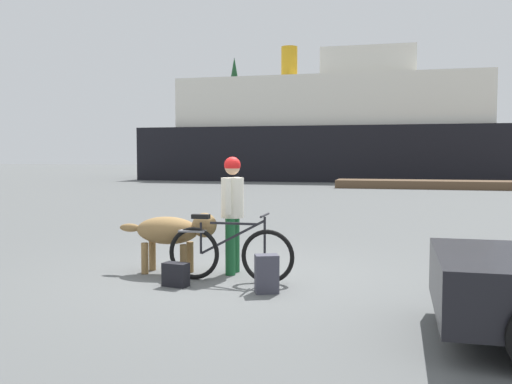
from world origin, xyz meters
The scene contains 10 objects.
ground_plane centered at (0.00, 0.00, 0.00)m, with size 160.00×160.00×0.00m, color #595B5B.
bicycle centered at (-0.01, -0.27, 0.39)m, with size 1.73×0.44×0.91m.
person_cyclist centered at (-0.11, 0.22, 0.99)m, with size 0.32×0.53×1.65m.
dog centered at (-0.93, 0.02, 0.60)m, with size 1.46×0.46×0.87m.
backpack centered at (0.61, -0.76, 0.23)m, with size 0.28×0.20×0.47m, color #3F3F4C.
handbag_pannier centered at (-0.59, -0.71, 0.15)m, with size 0.32×0.18×0.30m, color black.
dock_pier centered at (6.79, 21.94, 0.20)m, with size 15.40×2.09×0.40m, color brown.
ferry_boat centered at (-2.14, 31.04, 3.21)m, with size 24.53×8.81×9.04m.
pine_tree_far_left centered at (-15.10, 51.48, 7.76)m, with size 3.00×3.00×12.15m.
pine_tree_center centered at (-4.62, 49.78, 5.26)m, with size 3.71×3.71×8.36m.
Camera 1 is at (2.14, -7.35, 1.68)m, focal length 39.53 mm.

